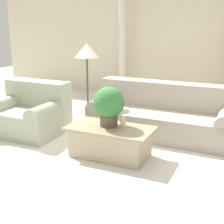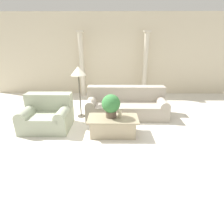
{
  "view_description": "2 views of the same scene",
  "coord_description": "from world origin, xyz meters",
  "px_view_note": "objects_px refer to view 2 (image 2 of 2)",
  "views": [
    {
      "loc": [
        1.87,
        -4.21,
        1.82
      ],
      "look_at": [
        0.02,
        -0.25,
        0.57
      ],
      "focal_mm": 50.0,
      "sensor_mm": 36.0,
      "label": 1
    },
    {
      "loc": [
        0.13,
        -4.3,
        2.08
      ],
      "look_at": [
        0.09,
        -0.32,
        0.5
      ],
      "focal_mm": 28.0,
      "sensor_mm": 36.0,
      "label": 2
    }
  ],
  "objects_px": {
    "sofa_long": "(126,105)",
    "loveseat": "(47,115)",
    "potted_plant": "(111,105)",
    "floor_lamp": "(78,73)",
    "coffee_table": "(113,126)"
  },
  "relations": [
    {
      "from": "sofa_long",
      "to": "loveseat",
      "type": "xyz_separation_m",
      "value": [
        -2.1,
        -0.83,
        0.01
      ]
    },
    {
      "from": "sofa_long",
      "to": "loveseat",
      "type": "bearing_deg",
      "value": -158.44
    },
    {
      "from": "potted_plant",
      "to": "floor_lamp",
      "type": "xyz_separation_m",
      "value": [
        -0.92,
        1.04,
        0.55
      ]
    },
    {
      "from": "coffee_table",
      "to": "floor_lamp",
      "type": "relative_size",
      "value": 0.8
    },
    {
      "from": "coffee_table",
      "to": "potted_plant",
      "type": "height_order",
      "value": "potted_plant"
    },
    {
      "from": "loveseat",
      "to": "potted_plant",
      "type": "xyz_separation_m",
      "value": [
        1.65,
        -0.32,
        0.4
      ]
    },
    {
      "from": "loveseat",
      "to": "sofa_long",
      "type": "bearing_deg",
      "value": 21.56
    },
    {
      "from": "floor_lamp",
      "to": "coffee_table",
      "type": "bearing_deg",
      "value": -48.38
    },
    {
      "from": "loveseat",
      "to": "floor_lamp",
      "type": "bearing_deg",
      "value": 44.14
    },
    {
      "from": "loveseat",
      "to": "coffee_table",
      "type": "relative_size",
      "value": 1.0
    },
    {
      "from": "sofa_long",
      "to": "potted_plant",
      "type": "xyz_separation_m",
      "value": [
        -0.44,
        -1.15,
        0.41
      ]
    },
    {
      "from": "sofa_long",
      "to": "loveseat",
      "type": "relative_size",
      "value": 1.97
    },
    {
      "from": "sofa_long",
      "to": "potted_plant",
      "type": "bearing_deg",
      "value": -111.04
    },
    {
      "from": "sofa_long",
      "to": "coffee_table",
      "type": "distance_m",
      "value": 1.27
    },
    {
      "from": "potted_plant",
      "to": "floor_lamp",
      "type": "bearing_deg",
      "value": 131.5
    }
  ]
}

